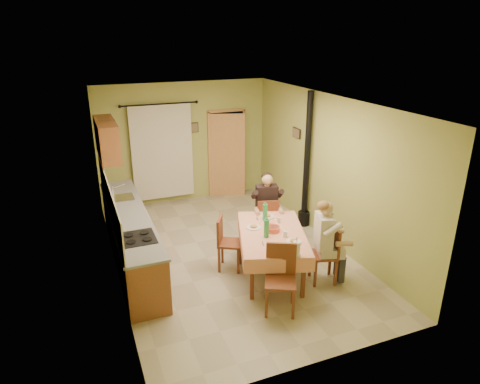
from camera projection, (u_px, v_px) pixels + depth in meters
name	position (u px, v px, depth m)	size (l,w,h in m)	color
floor	(229.00, 254.00, 7.91)	(4.00, 6.00, 0.01)	tan
room_shell	(229.00, 159.00, 7.27)	(4.04, 6.04, 2.82)	tan
kitchen_run	(130.00, 237.00, 7.50)	(0.64, 3.64, 1.56)	brown
upper_cabinets	(107.00, 139.00, 8.06)	(0.35, 1.40, 0.70)	brown
curtain	(162.00, 152.00, 9.79)	(1.70, 0.07, 2.22)	black
doorway	(227.00, 154.00, 10.43)	(0.96, 0.31, 2.15)	black
dining_table	(272.00, 253.00, 7.16)	(1.56, 2.00, 0.76)	#F0997B
tableware	(274.00, 231.00, 6.91)	(0.65, 1.61, 0.33)	white
chair_far	(266.00, 230.00, 8.18)	(0.49, 0.49, 0.96)	brown
chair_near	(280.00, 292.00, 6.23)	(0.59, 0.59, 1.00)	brown
chair_right	(324.00, 265.00, 6.96)	(0.49, 0.49, 0.95)	brown
chair_left	(229.00, 253.00, 7.34)	(0.52, 0.52, 0.94)	brown
man_far	(267.00, 201.00, 7.98)	(0.64, 0.56, 1.39)	black
man_right	(326.00, 233.00, 6.75)	(0.56, 0.64, 1.39)	beige
stove_flue	(306.00, 179.00, 8.73)	(0.24, 0.24, 2.80)	black
picture_back	(194.00, 127.00, 9.96)	(0.19, 0.03, 0.23)	black
picture_right	(296.00, 133.00, 8.98)	(0.03, 0.31, 0.21)	brown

